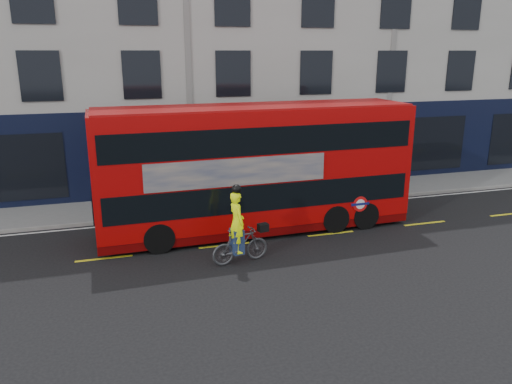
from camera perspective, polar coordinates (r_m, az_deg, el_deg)
name	(u,v)px	position (r m, az deg, el deg)	size (l,w,h in m)	color
ground	(235,262)	(16.01, -2.39, -8.04)	(120.00, 120.00, 0.00)	black
pavement	(199,203)	(21.97, -6.58, -1.27)	(60.00, 3.00, 0.12)	gray
kerb	(205,213)	(20.56, -5.83, -2.43)	(60.00, 0.12, 0.13)	gray
building_terrace	(172,31)	(27.41, -9.60, 17.73)	(50.00, 10.07, 15.00)	#A7A49E
road_edge_line	(207,217)	(20.30, -5.67, -2.85)	(58.00, 0.10, 0.01)	silver
lane_dashes	(225,245)	(17.35, -3.61, -6.10)	(58.00, 0.12, 0.01)	yellow
bus	(257,168)	(18.18, 0.09, 2.78)	(11.54, 2.89, 4.63)	#AC0607
cyclist	(239,237)	(15.66, -1.93, -5.14)	(1.96, 0.84, 2.58)	#434448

